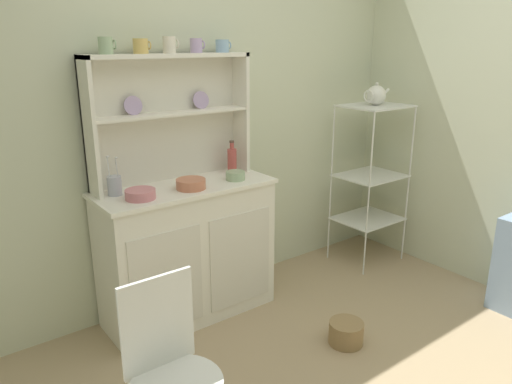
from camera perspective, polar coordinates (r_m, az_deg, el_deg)
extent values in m
cube|color=beige|center=(3.25, -6.11, 9.17)|extent=(3.84, 0.05, 2.50)
cube|color=white|center=(3.11, -8.00, -6.95)|extent=(1.06, 0.42, 0.87)
cube|color=silver|center=(2.86, -10.35, -10.38)|extent=(0.45, 0.01, 0.61)
cube|color=silver|center=(3.09, -1.82, -7.87)|extent=(0.45, 0.01, 0.61)
cube|color=white|center=(2.97, -8.33, 0.51)|extent=(1.09, 0.45, 0.02)
cube|color=silver|center=(3.05, -10.50, 8.50)|extent=(1.02, 0.02, 0.77)
cube|color=white|center=(2.79, -18.96, 7.06)|extent=(0.02, 0.18, 0.77)
cube|color=white|center=(3.24, -1.87, 9.27)|extent=(0.02, 0.18, 0.77)
cube|color=white|center=(2.98, -9.84, 9.07)|extent=(0.98, 0.16, 0.02)
cube|color=white|center=(2.95, -10.18, 15.48)|extent=(1.02, 0.18, 0.02)
cylinder|color=#B79ECC|center=(2.91, -14.21, 9.80)|extent=(0.11, 0.03, 0.11)
cylinder|color=#B79ECC|center=(3.11, -6.48, 10.66)|extent=(0.11, 0.03, 0.11)
cylinder|color=silver|center=(3.62, 13.07, -0.54)|extent=(0.01, 0.01, 1.25)
cylinder|color=silver|center=(3.98, 17.43, 0.72)|extent=(0.01, 0.01, 1.25)
cylinder|color=silver|center=(3.86, 8.78, 0.83)|extent=(0.01, 0.01, 1.25)
cylinder|color=silver|center=(4.20, 13.26, 1.91)|extent=(0.01, 0.01, 1.25)
cube|color=silver|center=(3.78, 13.82, 9.77)|extent=(0.49, 0.40, 0.01)
cube|color=silver|center=(3.89, 13.25, 1.88)|extent=(0.49, 0.40, 0.01)
cube|color=silver|center=(3.99, 12.90, -3.03)|extent=(0.49, 0.40, 0.01)
cube|color=white|center=(2.00, -11.44, -14.85)|extent=(0.31, 0.02, 0.40)
cylinder|color=#93754C|center=(3.01, 10.51, -15.91)|extent=(0.20, 0.20, 0.14)
cylinder|color=#9EB78E|center=(2.80, -17.22, 16.09)|extent=(0.08, 0.08, 0.09)
torus|color=#9EB78E|center=(2.82, -16.28, 16.26)|extent=(0.01, 0.05, 0.05)
cylinder|color=#DBB760|center=(2.87, -13.38, 16.31)|extent=(0.08, 0.08, 0.08)
torus|color=#DBB760|center=(2.90, -12.42, 16.45)|extent=(0.01, 0.05, 0.05)
cylinder|color=silver|center=(2.95, -10.13, 16.63)|extent=(0.07, 0.07, 0.09)
torus|color=silver|center=(2.97, -9.30, 16.76)|extent=(0.01, 0.05, 0.05)
cylinder|color=#B79ECC|center=(3.04, -7.03, 16.68)|extent=(0.07, 0.07, 0.08)
torus|color=#B79ECC|center=(3.06, -6.26, 16.78)|extent=(0.01, 0.05, 0.05)
cylinder|color=#8EB2D1|center=(3.14, -3.98, 16.71)|extent=(0.08, 0.08, 0.08)
torus|color=#8EB2D1|center=(3.16, -3.17, 16.80)|extent=(0.01, 0.04, 0.04)
cylinder|color=#D17A84|center=(2.76, -13.40, -0.25)|extent=(0.17, 0.17, 0.05)
cylinder|color=#C67556|center=(2.89, -7.64, 0.95)|extent=(0.17, 0.17, 0.06)
cylinder|color=#9EB78E|center=(3.05, -2.43, 1.94)|extent=(0.12, 0.12, 0.05)
cylinder|color=#B74C47|center=(3.22, -2.82, 3.67)|extent=(0.06, 0.06, 0.16)
cylinder|color=#B74C47|center=(3.19, -2.85, 5.43)|extent=(0.03, 0.03, 0.04)
cylinder|color=#4C382D|center=(3.19, -2.85, 5.92)|extent=(0.03, 0.03, 0.01)
cylinder|color=#B2B7C6|center=(2.85, -16.25, 0.72)|extent=(0.08, 0.08, 0.11)
cylinder|color=silver|center=(2.83, -15.92, 2.12)|extent=(0.02, 0.02, 0.17)
ellipsoid|color=silver|center=(2.80, -16.07, 3.89)|extent=(0.02, 0.01, 0.01)
cylinder|color=silver|center=(2.83, -16.84, 2.14)|extent=(0.01, 0.03, 0.18)
ellipsoid|color=silver|center=(2.81, -17.00, 4.00)|extent=(0.02, 0.01, 0.01)
sphere|color=white|center=(3.77, 13.90, 10.96)|extent=(0.15, 0.15, 0.15)
sphere|color=silver|center=(3.77, 13.99, 12.20)|extent=(0.02, 0.02, 0.02)
cylinder|color=white|center=(3.85, 14.90, 11.17)|extent=(0.09, 0.02, 0.07)
torus|color=white|center=(3.71, 13.06, 10.91)|extent=(0.01, 0.09, 0.09)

